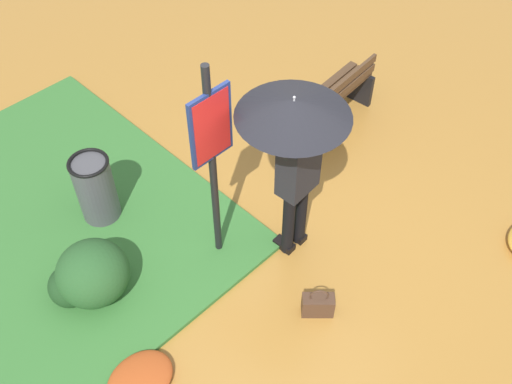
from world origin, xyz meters
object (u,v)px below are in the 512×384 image
info_sign_post (212,149)px  handbag (318,305)px  park_bench (331,100)px  trash_bin (96,190)px  person_with_umbrella (296,139)px

info_sign_post → handbag: bearing=97.6°
info_sign_post → park_bench: info_sign_post is taller
info_sign_post → park_bench: (-2.29, -0.47, -1.04)m
handbag → trash_bin: trash_bin is taller
person_with_umbrella → info_sign_post: (0.51, -0.49, -0.11)m
handbag → trash_bin: bearing=-73.0°
info_sign_post → handbag: size_ratio=6.22×
info_sign_post → trash_bin: 1.71m
info_sign_post → handbag: (-0.16, 1.19, -1.32)m
person_with_umbrella → handbag: (0.35, 0.70, -1.42)m
person_with_umbrella → info_sign_post: size_ratio=0.89×
person_with_umbrella → trash_bin: bearing=-57.8°
trash_bin → person_with_umbrella: bearing=122.2°
handbag → park_bench: (-2.13, -1.66, 0.28)m
info_sign_post → handbag: info_sign_post is taller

